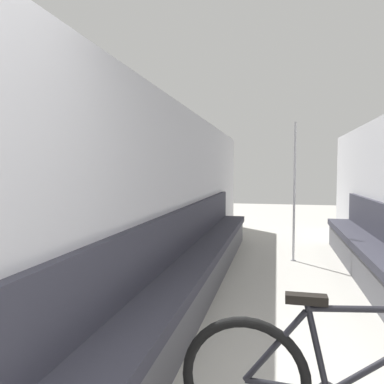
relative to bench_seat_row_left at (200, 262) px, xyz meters
name	(u,v)px	position (x,y,z in m)	size (l,w,h in m)	color
wall_left	(179,198)	(-0.24, -0.01, 0.76)	(0.10, 10.39, 2.16)	#B2B2B7
bench_seat_row_left	(200,262)	(0.00, 0.00, 0.00)	(0.45, 6.36, 0.97)	#4C4C51
grab_pole_near	(294,194)	(1.14, 1.69, 0.72)	(0.08, 0.08, 2.14)	gray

